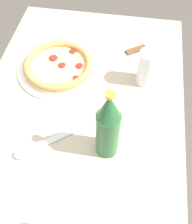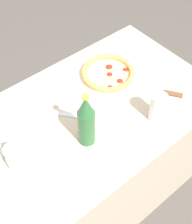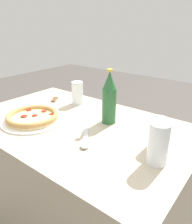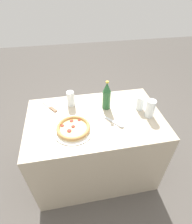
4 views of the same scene
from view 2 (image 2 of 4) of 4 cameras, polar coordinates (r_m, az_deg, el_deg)
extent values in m
plane|color=#4C4742|center=(1.97, -0.44, -13.31)|extent=(8.00, 8.00, 0.00)
cube|color=#B7A88E|center=(1.65, -0.52, -7.68)|extent=(1.11, 0.69, 0.73)
cylinder|color=white|center=(1.49, 2.11, 6.58)|extent=(0.30, 0.30, 0.01)
cylinder|color=#E5C689|center=(1.48, 2.12, 6.86)|extent=(0.25, 0.25, 0.01)
cylinder|color=#EACC7F|center=(1.48, 2.13, 7.07)|extent=(0.22, 0.22, 0.00)
torus|color=tan|center=(1.47, 2.14, 7.25)|extent=(0.25, 0.25, 0.03)
ellipsoid|color=maroon|center=(1.50, 5.44, 7.75)|extent=(0.03, 0.03, 0.01)
ellipsoid|color=maroon|center=(1.44, 4.39, 5.69)|extent=(0.03, 0.03, 0.01)
ellipsoid|color=maroon|center=(1.47, 2.51, 6.91)|extent=(0.03, 0.03, 0.01)
ellipsoid|color=maroon|center=(1.41, 2.61, 4.59)|extent=(0.02, 0.02, 0.01)
ellipsoid|color=maroon|center=(1.50, 2.42, 8.27)|extent=(0.03, 0.03, 0.01)
cylinder|color=white|center=(1.17, -14.65, -8.21)|extent=(0.06, 0.06, 0.12)
cylinder|color=silver|center=(1.18, -14.58, -8.39)|extent=(0.05, 0.05, 0.10)
cylinder|color=white|center=(1.30, 11.23, 0.83)|extent=(0.07, 0.07, 0.13)
cylinder|color=maroon|center=(1.31, 11.12, 0.38)|extent=(0.05, 0.05, 0.10)
cylinder|color=#286033|center=(1.19, -1.74, -2.75)|extent=(0.07, 0.07, 0.17)
cone|color=#286033|center=(1.09, -1.89, 1.19)|extent=(0.06, 0.06, 0.08)
cylinder|color=gold|center=(1.06, -1.95, 2.78)|extent=(0.03, 0.03, 0.01)
cube|color=brown|center=(1.45, 13.90, 3.22)|extent=(0.07, 0.09, 0.01)
cube|color=silver|center=(1.34, -6.45, -0.28)|extent=(0.11, 0.14, 0.01)
ellipsoid|color=silver|center=(1.36, -10.18, 0.49)|extent=(0.06, 0.06, 0.02)
camera|label=1|loc=(0.61, -34.14, 13.85)|focal=45.00mm
camera|label=3|loc=(1.49, -42.14, 14.84)|focal=35.00mm
camera|label=4|loc=(1.88, -24.01, 44.95)|focal=28.00mm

